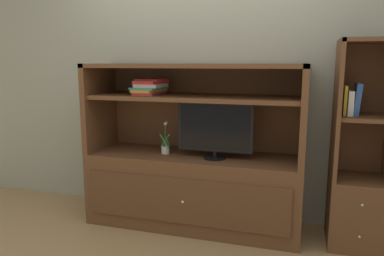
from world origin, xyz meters
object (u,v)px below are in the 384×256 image
(potted_plant, at_px, (165,147))
(upright_book_row, at_px, (352,101))
(media_console, at_px, (194,174))
(tv_monitor, at_px, (215,129))
(bookshelf_tall, at_px, (359,179))
(magazine_stack, at_px, (150,87))

(potted_plant, distance_m, upright_book_row, 1.59)
(media_console, height_order, tv_monitor, media_console)
(potted_plant, bearing_deg, bookshelf_tall, 1.39)
(bookshelf_tall, relative_size, upright_book_row, 6.59)
(bookshelf_tall, xyz_separation_m, upright_book_row, (-0.10, -0.01, 0.62))
(media_console, height_order, magazine_stack, media_console)
(potted_plant, xyz_separation_m, magazine_stack, (-0.15, 0.03, 0.54))
(media_console, bearing_deg, bookshelf_tall, 0.22)
(media_console, bearing_deg, upright_book_row, -0.23)
(upright_book_row, bearing_deg, media_console, 179.77)
(tv_monitor, bearing_deg, potted_plant, 174.49)
(tv_monitor, bearing_deg, bookshelf_tall, 4.16)
(tv_monitor, xyz_separation_m, magazine_stack, (-0.61, 0.07, 0.34))
(magazine_stack, relative_size, bookshelf_tall, 0.22)
(bookshelf_tall, bearing_deg, upright_book_row, -173.94)
(tv_monitor, relative_size, magazine_stack, 1.81)
(media_console, height_order, upright_book_row, media_console)
(potted_plant, height_order, upright_book_row, upright_book_row)
(tv_monitor, xyz_separation_m, bookshelf_tall, (1.15, 0.08, -0.36))
(bookshelf_tall, distance_m, upright_book_row, 0.63)
(media_console, relative_size, upright_book_row, 7.62)
(tv_monitor, height_order, bookshelf_tall, bookshelf_tall)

